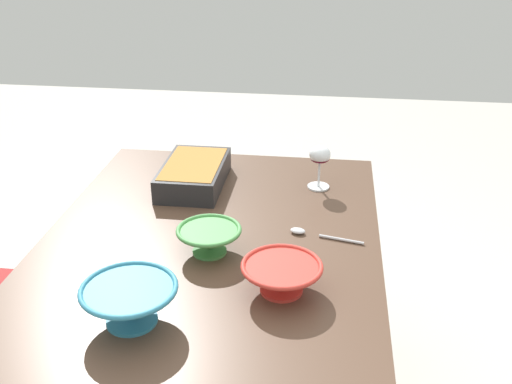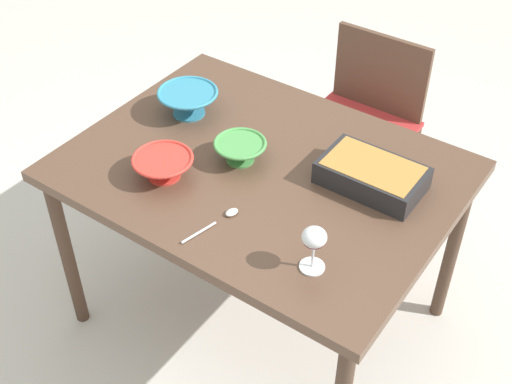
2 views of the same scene
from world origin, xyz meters
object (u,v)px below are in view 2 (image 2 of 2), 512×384
Objects in this scene: chair at (363,119)px; wine_glass at (314,241)px; small_bowl at (188,101)px; serving_bowl at (163,166)px; casserole_dish at (372,174)px; serving_spoon at (222,218)px; mixing_bowl at (240,150)px; dining_table at (261,183)px.

wine_glass is at bearing -70.06° from chair.
small_bowl reaches higher than serving_bowl.
casserole_dish is at bearing 1.57° from small_bowl.
wine_glass is at bearing -1.69° from serving_spoon.
serving_bowl is at bearing 168.03° from serving_spoon.
serving_bowl is at bearing -100.75° from chair.
mixing_bowl is at bearing 115.24° from serving_spoon.
dining_table is 8.55× the size of wine_glass.
small_bowl is 1.04× the size of serving_spoon.
wine_glass is 0.45× the size of casserole_dish.
small_bowl is at bearing 159.86° from mixing_bowl.
chair is 4.65× the size of mixing_bowl.
serving_spoon is (0.08, -1.11, 0.30)m from chair.
wine_glass is at bearing -27.20° from small_bowl.
dining_table is 3.86× the size of casserole_dish.
small_bowl is (-0.39, 0.10, 0.12)m from dining_table.
dining_table is at bearing 44.15° from serving_bowl.
chair is 3.87× the size of serving_spoon.
small_bowl is (-0.36, -0.73, 0.34)m from chair.
mixing_bowl reaches higher than serving_spoon.
dining_table is at bearing 9.26° from mixing_bowl.
serving_bowl is (-0.57, -0.35, -0.00)m from casserole_dish.
dining_table is 7.12× the size of mixing_bowl.
casserole_dish is 1.48× the size of small_bowl.
small_bowl is (-0.74, -0.02, 0.01)m from casserole_dish.
casserole_dish reaches higher than chair.
chair is at bearing 92.06° from dining_table.
small_bowl reaches higher than dining_table.
small_bowl is at bearing 116.61° from serving_bowl.
dining_table is 0.30m from serving_spoon.
mixing_bowl is 0.88× the size of serving_bowl.
dining_table is 0.14m from mixing_bowl.
wine_glass is (0.38, -0.29, 0.18)m from dining_table.
dining_table is 0.86m from chair.
serving_spoon is at bearing -40.99° from small_bowl.
serving_bowl is (-0.15, -0.21, 0.00)m from mixing_bowl.
dining_table is 5.93× the size of serving_spoon.
serving_spoon is (0.13, -0.27, -0.04)m from mixing_bowl.
wine_glass is 0.34m from serving_spoon.
wine_glass is at bearing -85.19° from casserole_dish.
chair is (-0.03, 0.83, -0.22)m from dining_table.
chair is 1.26m from wine_glass.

